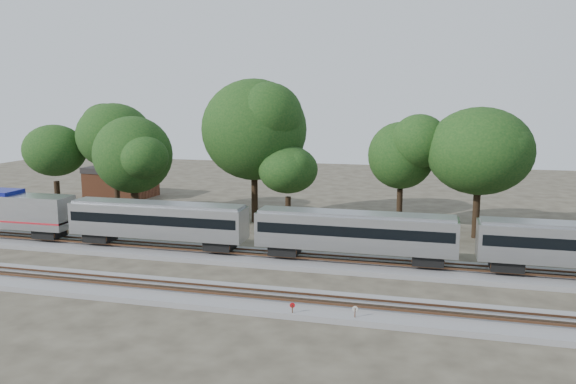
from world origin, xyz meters
name	(u,v)px	position (x,y,z in m)	size (l,w,h in m)	color
ground	(276,284)	(0.00, 0.00, 0.00)	(160.00, 160.00, 0.00)	#383328
track_far	(294,260)	(0.00, 6.00, 0.21)	(160.00, 5.00, 0.73)	slate
track_near	(260,300)	(0.00, -4.00, 0.21)	(160.00, 5.00, 0.73)	slate
train	(470,238)	(14.33, 6.00, 3.10)	(104.90, 2.99, 4.41)	#B4B7BC
switch_stand_red	(292,309)	(2.87, -6.25, 0.69)	(0.34, 0.13, 1.09)	#512D19
switch_stand_white	(355,312)	(6.87, -5.97, 0.73)	(0.35, 0.17, 1.14)	#512D19
switch_lever	(335,319)	(5.63, -5.99, 0.15)	(0.50, 0.30, 0.30)	#512D19
brick_building	(121,182)	(-32.05, 31.83, 2.19)	(9.73, 7.41, 4.34)	brown
tree_0	(54,151)	(-32.02, 17.57, 7.93)	(8.07, 8.07, 11.38)	black
tree_1	(114,136)	(-24.83, 18.93, 9.66)	(9.83, 9.83, 13.86)	black
tree_2	(133,155)	(-20.82, 15.98, 7.84)	(7.99, 7.99, 11.27)	black
tree_3	(254,130)	(-8.26, 20.62, 10.54)	(10.72, 10.72, 15.11)	black
tree_4	(288,170)	(-3.78, 18.52, 6.42)	(6.55, 6.55, 9.23)	black
tree_5	(401,156)	(7.97, 21.65, 7.95)	(8.10, 8.10, 11.42)	black
tree_6	(480,151)	(15.74, 19.07, 8.83)	(8.99, 8.99, 12.67)	black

